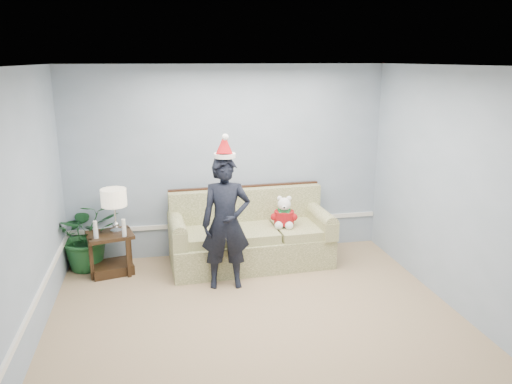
{
  "coord_description": "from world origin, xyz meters",
  "views": [
    {
      "loc": [
        -0.99,
        -4.36,
        2.77
      ],
      "look_at": [
        0.21,
        1.55,
        1.15
      ],
      "focal_mm": 35.0,
      "sensor_mm": 36.0,
      "label": 1
    }
  ],
  "objects_px": {
    "teddy_bear": "(284,216)",
    "side_table": "(111,257)",
    "sofa": "(250,238)",
    "houseplant": "(87,234)",
    "table_lamp": "(114,199)",
    "man": "(226,223)"
  },
  "relations": [
    {
      "from": "teddy_bear",
      "to": "houseplant",
      "type": "bearing_deg",
      "value": -173.15
    },
    {
      "from": "table_lamp",
      "to": "man",
      "type": "bearing_deg",
      "value": -28.16
    },
    {
      "from": "side_table",
      "to": "teddy_bear",
      "type": "relative_size",
      "value": 1.51
    },
    {
      "from": "sofa",
      "to": "houseplant",
      "type": "relative_size",
      "value": 2.3
    },
    {
      "from": "side_table",
      "to": "table_lamp",
      "type": "bearing_deg",
      "value": 25.39
    },
    {
      "from": "side_table",
      "to": "man",
      "type": "distance_m",
      "value": 1.71
    },
    {
      "from": "side_table",
      "to": "houseplant",
      "type": "relative_size",
      "value": 0.69
    },
    {
      "from": "sofa",
      "to": "side_table",
      "type": "xyz_separation_m",
      "value": [
        -1.87,
        0.01,
        -0.15
      ]
    },
    {
      "from": "side_table",
      "to": "table_lamp",
      "type": "xyz_separation_m",
      "value": [
        0.08,
        0.04,
        0.79
      ]
    },
    {
      "from": "side_table",
      "to": "teddy_bear",
      "type": "height_order",
      "value": "teddy_bear"
    },
    {
      "from": "sofa",
      "to": "houseplant",
      "type": "bearing_deg",
      "value": 171.46
    },
    {
      "from": "side_table",
      "to": "table_lamp",
      "type": "height_order",
      "value": "table_lamp"
    },
    {
      "from": "side_table",
      "to": "houseplant",
      "type": "xyz_separation_m",
      "value": [
        -0.31,
        0.22,
        0.27
      ]
    },
    {
      "from": "side_table",
      "to": "man",
      "type": "xyz_separation_m",
      "value": [
        1.44,
        -0.69,
        0.61
      ]
    },
    {
      "from": "sofa",
      "to": "table_lamp",
      "type": "bearing_deg",
      "value": 175.98
    },
    {
      "from": "teddy_bear",
      "to": "side_table",
      "type": "bearing_deg",
      "value": -168.73
    },
    {
      "from": "houseplant",
      "to": "man",
      "type": "distance_m",
      "value": 2.01
    },
    {
      "from": "houseplant",
      "to": "sofa",
      "type": "bearing_deg",
      "value": -6.11
    },
    {
      "from": "table_lamp",
      "to": "teddy_bear",
      "type": "distance_m",
      "value": 2.27
    },
    {
      "from": "sofa",
      "to": "man",
      "type": "relative_size",
      "value": 1.34
    },
    {
      "from": "sofa",
      "to": "side_table",
      "type": "bearing_deg",
      "value": 177.27
    },
    {
      "from": "table_lamp",
      "to": "teddy_bear",
      "type": "xyz_separation_m",
      "value": [
        2.24,
        -0.17,
        -0.31
      ]
    }
  ]
}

